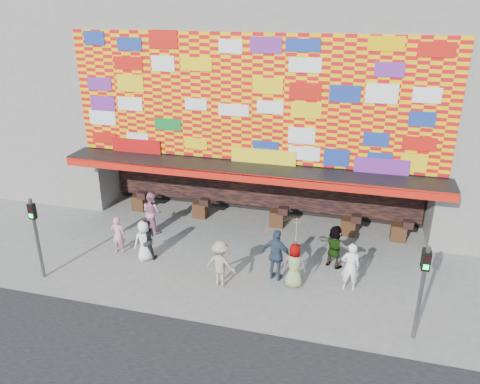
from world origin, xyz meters
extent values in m
plane|color=slate|center=(0.00, 0.00, 0.00)|extent=(90.00, 90.00, 0.00)
cube|color=gray|center=(0.00, 8.00, 6.50)|extent=(15.00, 8.00, 7.00)
cube|color=black|center=(0.00, 9.00, 1.50)|extent=(15.00, 6.00, 3.00)
cube|color=gray|center=(-7.30, 5.00, 1.50)|extent=(0.40, 2.00, 3.00)
cube|color=gray|center=(7.30, 5.00, 1.50)|extent=(0.40, 2.00, 3.00)
cube|color=black|center=(0.00, 3.40, 3.00)|extent=(15.20, 1.60, 0.12)
cube|color=red|center=(0.00, 2.62, 2.85)|extent=(15.20, 0.04, 0.35)
cube|color=#FFC300|center=(0.00, 3.96, 5.55)|extent=(14.80, 0.08, 4.90)
cube|color=black|center=(0.00, 5.85, 1.55)|extent=(14.00, 0.25, 2.50)
cube|color=gray|center=(-13.00, 8.00, 6.00)|extent=(11.00, 8.00, 12.00)
cylinder|color=#59595B|center=(-6.20, -1.50, 1.50)|extent=(0.12, 0.12, 3.00)
cube|color=black|center=(-6.20, -1.50, 2.55)|extent=(0.22, 0.18, 0.55)
cube|color=black|center=(-6.20, -1.59, 2.68)|extent=(0.14, 0.02, 0.14)
cube|color=#19E533|center=(-6.20, -1.59, 2.42)|extent=(0.14, 0.02, 0.14)
cylinder|color=#59595B|center=(6.20, -1.50, 1.50)|extent=(0.12, 0.12, 3.00)
cube|color=black|center=(6.20, -1.50, 2.55)|extent=(0.22, 0.18, 0.55)
cube|color=black|center=(6.20, -1.59, 2.68)|extent=(0.14, 0.02, 0.14)
cube|color=#19E533|center=(6.20, -1.59, 2.42)|extent=(0.14, 0.02, 0.14)
imported|color=white|center=(-3.24, 0.54, 0.79)|extent=(0.90, 0.90, 1.58)
imported|color=pink|center=(-4.47, 0.78, 0.75)|extent=(0.58, 0.41, 1.49)
imported|color=black|center=(-3.24, 0.63, 0.79)|extent=(0.94, 0.85, 1.58)
imported|color=gray|center=(0.00, -0.35, 0.83)|extent=(1.14, 0.74, 1.67)
imported|color=#33455A|center=(1.76, 0.50, 0.95)|extent=(1.19, 0.72, 1.89)
imported|color=gray|center=(3.63, 1.89, 0.81)|extent=(1.57, 1.08, 1.62)
imported|color=gray|center=(2.42, 0.23, 0.80)|extent=(0.82, 0.57, 1.60)
imported|color=white|center=(4.24, 0.53, 0.87)|extent=(0.69, 0.51, 1.73)
imported|color=#C27D96|center=(-3.97, 2.77, 0.89)|extent=(1.07, 0.98, 1.77)
imported|color=#D3C085|center=(2.42, 0.23, 2.15)|extent=(1.00, 1.02, 0.89)
cylinder|color=#4C3326|center=(2.42, 0.23, 1.25)|extent=(0.02, 0.02, 1.00)
camera|label=1|loc=(4.18, -13.38, 9.08)|focal=35.00mm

